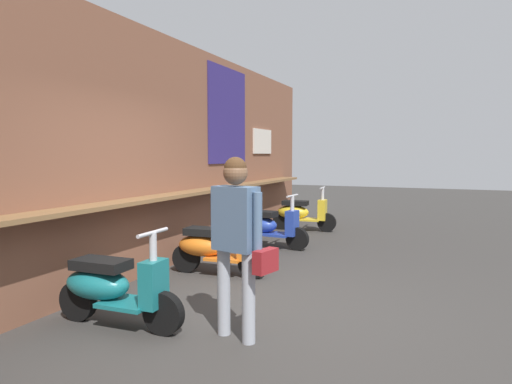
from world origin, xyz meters
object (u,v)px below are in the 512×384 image
(scooter_teal, at_px, (112,287))
(scooter_blue, at_px, (267,226))
(shopper_with_handbag, at_px, (237,230))
(scooter_yellow, at_px, (300,213))
(scooter_orange, at_px, (213,247))

(scooter_teal, bearing_deg, scooter_blue, 88.18)
(scooter_blue, xyz_separation_m, shopper_with_handbag, (-3.88, -1.25, 0.61))
(scooter_yellow, bearing_deg, shopper_with_handbag, -82.19)
(scooter_teal, height_order, shopper_with_handbag, shopper_with_handbag)
(scooter_yellow, distance_m, shopper_with_handbag, 6.02)
(scooter_teal, bearing_deg, scooter_orange, 88.17)
(scooter_orange, height_order, scooter_yellow, same)
(shopper_with_handbag, bearing_deg, scooter_yellow, 25.34)
(scooter_teal, xyz_separation_m, scooter_orange, (2.06, -0.00, 0.00))
(scooter_blue, height_order, shopper_with_handbag, shopper_with_handbag)
(scooter_orange, xyz_separation_m, scooter_yellow, (4.00, -0.00, 0.00))
(scooter_teal, relative_size, scooter_orange, 1.00)
(scooter_yellow, xyz_separation_m, shopper_with_handbag, (-5.86, -1.25, 0.61))
(scooter_blue, bearing_deg, shopper_with_handbag, -68.28)
(scooter_orange, distance_m, scooter_yellow, 4.00)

